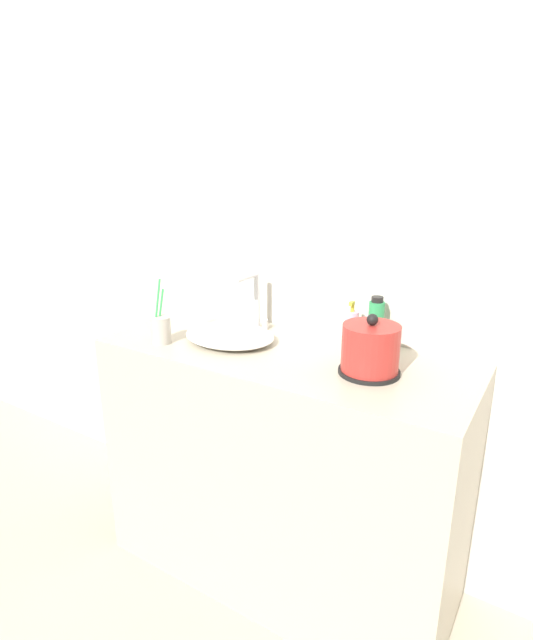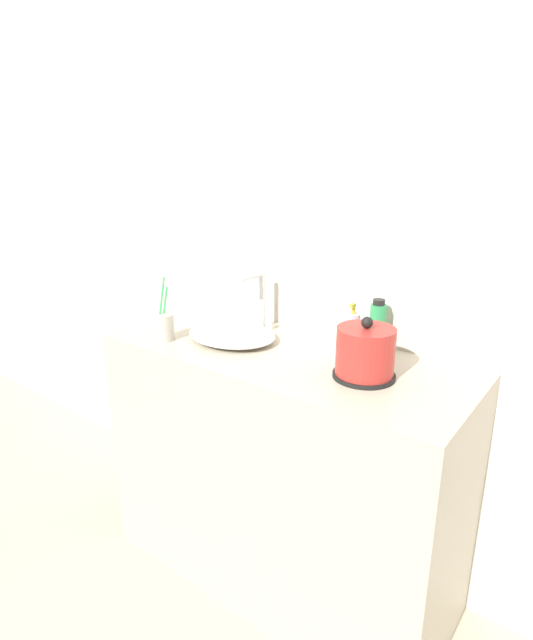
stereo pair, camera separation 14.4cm
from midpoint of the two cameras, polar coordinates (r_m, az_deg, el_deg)
The scene contains 9 objects.
ground_plane at distance 2.00m, azimuth -1.05°, elevation -30.62°, with size 12.00×12.00×0.00m, color #BCB29E.
wall_back at distance 1.79m, azimuth 9.43°, elevation 11.20°, with size 6.00×0.04×2.60m.
vanity_counter at distance 1.86m, azimuth 3.91°, elevation -16.64°, with size 1.25×0.51×0.89m.
sink_basin at distance 1.75m, azimuth -1.64°, elevation -1.66°, with size 0.33×0.26×0.05m.
faucet at distance 1.84m, azimuth 1.56°, elevation 2.50°, with size 0.06×0.14×0.22m.
electric_kettle at distance 1.48m, azimuth 13.96°, elevation -3.91°, with size 0.18×0.18×0.18m.
toothbrush_cup at distance 1.77m, azimuth -9.30°, elevation -0.74°, with size 0.07×0.07×0.22m.
lotion_bottle at distance 1.68m, azimuth 12.23°, elevation -1.37°, with size 0.05×0.05×0.16m.
shampoo_bottle at distance 1.68m, azimuth 14.97°, elevation -0.85°, with size 0.05×0.05×0.18m.
Camera 2 is at (0.89, -1.00, 1.49)m, focal length 28.00 mm.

